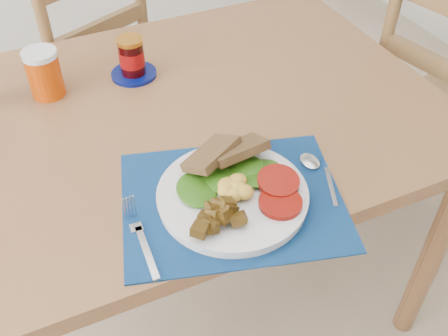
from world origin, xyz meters
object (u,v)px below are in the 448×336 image
object	(u,v)px
juice_glass	(45,75)
chair_far	(85,56)
jam_on_saucer	(132,60)
breakfast_plate	(231,194)

from	to	relation	value
juice_glass	chair_far	bearing A→B (deg)	70.47
jam_on_saucer	chair_far	bearing A→B (deg)	96.65
chair_far	jam_on_saucer	xyz separation A→B (m)	(0.05, -0.46, 0.23)
breakfast_plate	juice_glass	xyz separation A→B (m)	(-0.25, 0.52, 0.03)
breakfast_plate	jam_on_saucer	distance (m)	0.52
chair_far	breakfast_plate	xyz separation A→B (m)	(0.09, -0.98, 0.20)
juice_glass	jam_on_saucer	xyz separation A→B (m)	(0.22, -0.01, -0.01)
breakfast_plate	juice_glass	size ratio (longest dim) A/B	2.59
chair_far	juice_glass	distance (m)	0.54
chair_far	juice_glass	bearing A→B (deg)	45.67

